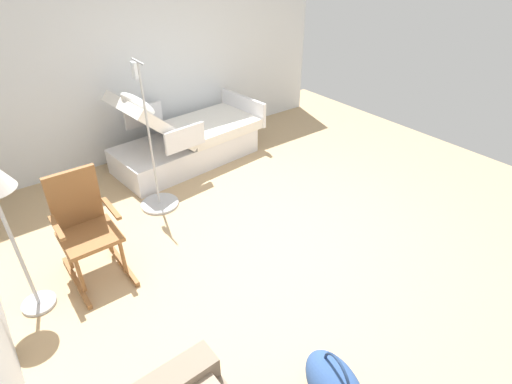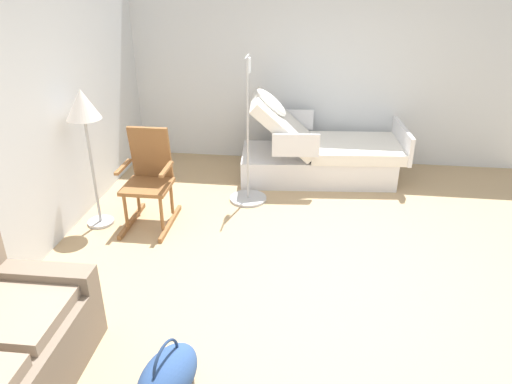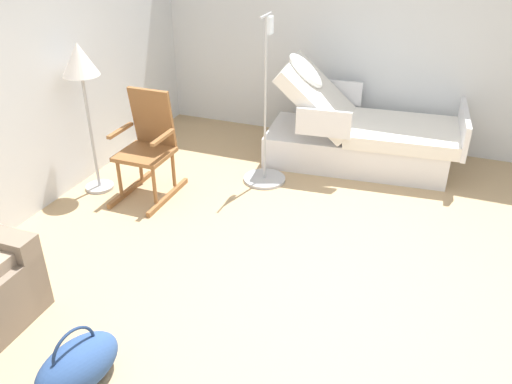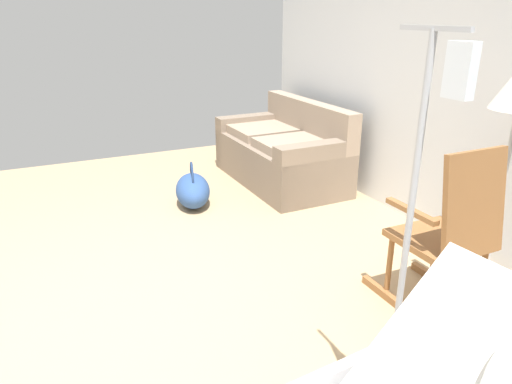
% 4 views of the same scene
% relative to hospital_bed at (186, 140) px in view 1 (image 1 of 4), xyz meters
% --- Properties ---
extents(ground_plane, '(6.97, 6.97, 0.00)m').
position_rel_hospital_bed_xyz_m(ground_plane, '(-2.15, -0.03, -0.32)').
color(ground_plane, tan).
extents(side_wall, '(0.10, 5.43, 2.70)m').
position_rel_hospital_bed_xyz_m(side_wall, '(0.69, -0.03, 1.03)').
color(side_wall, silver).
rests_on(side_wall, ground).
extents(hospital_bed, '(1.15, 2.14, 1.21)m').
position_rel_hospital_bed_xyz_m(hospital_bed, '(0.00, 0.00, 0.00)').
color(hospital_bed, silver).
rests_on(hospital_bed, ground).
extents(rocking_chair, '(0.76, 0.51, 1.05)m').
position_rel_hospital_bed_xyz_m(rocking_chair, '(-1.41, 1.78, 0.18)').
color(rocking_chair, brown).
rests_on(rocking_chair, ground).
extents(iv_pole, '(0.44, 0.44, 1.69)m').
position_rel_hospital_bed_xyz_m(iv_pole, '(-0.76, 0.81, -0.07)').
color(iv_pole, '#B2B5BA').
rests_on(iv_pole, ground).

